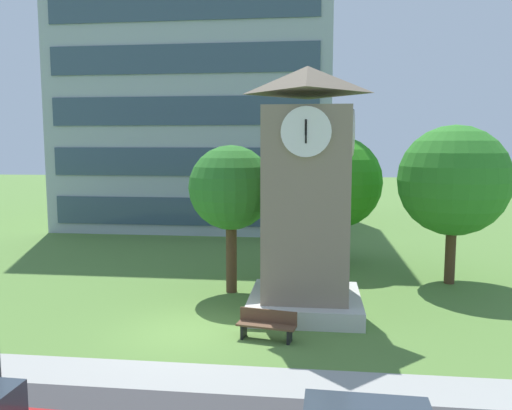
# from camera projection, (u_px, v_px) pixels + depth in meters

# --- Properties ---
(ground_plane) EXTENTS (160.00, 160.00, 0.00)m
(ground_plane) POSITION_uv_depth(u_px,v_px,m) (185.00, 332.00, 16.07)
(ground_plane) COLOR #567F38
(kerb_strip) EXTENTS (120.00, 1.60, 0.01)m
(kerb_strip) POSITION_uv_depth(u_px,v_px,m) (154.00, 375.00, 13.03)
(kerb_strip) COLOR #9E9E99
(kerb_strip) RESTS_ON ground
(office_building) EXTENTS (18.71, 14.39, 22.40)m
(office_building) POSITION_uv_depth(u_px,v_px,m) (206.00, 75.00, 38.74)
(office_building) COLOR #9EA8B2
(office_building) RESTS_ON ground
(clock_tower) EXTENTS (3.88, 3.88, 8.49)m
(clock_tower) POSITION_uv_depth(u_px,v_px,m) (306.00, 207.00, 17.58)
(clock_tower) COLOR gray
(clock_tower) RESTS_ON ground
(park_bench) EXTENTS (1.86, 0.80, 0.88)m
(park_bench) POSITION_uv_depth(u_px,v_px,m) (267.00, 324.00, 15.39)
(park_bench) COLOR brown
(park_bench) RESTS_ON ground
(tree_by_building) EXTENTS (4.49, 4.49, 6.31)m
(tree_by_building) POSITION_uv_depth(u_px,v_px,m) (336.00, 182.00, 24.73)
(tree_by_building) COLOR #513823
(tree_by_building) RESTS_ON ground
(tree_streetside) EXTENTS (3.32, 3.32, 5.86)m
(tree_streetside) POSITION_uv_depth(u_px,v_px,m) (231.00, 189.00, 19.94)
(tree_streetside) COLOR #513823
(tree_streetside) RESTS_ON ground
(tree_near_tower) EXTENTS (4.61, 4.61, 6.70)m
(tree_near_tower) POSITION_uv_depth(u_px,v_px,m) (454.00, 181.00, 21.19)
(tree_near_tower) COLOR #513823
(tree_near_tower) RESTS_ON ground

